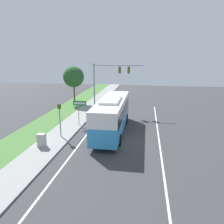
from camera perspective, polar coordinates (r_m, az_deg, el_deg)
The scene contains 11 objects.
ground_plane at distance 20.52m, azimuth 2.15°, elevation -7.84°, with size 80.00×80.00×0.00m, color #38383A.
sidewalk at distance 22.03m, azimuth -14.18°, elevation -6.51°, with size 2.80×80.00×0.12m.
grass_verge at distance 23.44m, azimuth -21.44°, elevation -5.84°, with size 3.60×80.00×0.10m.
lane_divider_near at distance 21.20m, azimuth -7.63°, elevation -7.19°, with size 0.14×30.00×0.01m.
lane_divider_far at distance 20.45m, azimuth 12.33°, elevation -8.26°, with size 0.14×30.00×0.01m.
bus at distance 22.44m, azimuth 0.05°, elevation -0.32°, with size 2.65×10.85×3.71m.
signal_gantry at distance 30.49m, azimuth -0.94°, elevation 9.00°, with size 6.86×0.41×6.75m.
pedestrian_signal at distance 21.49m, azimuth -13.52°, elevation -0.82°, with size 0.28×0.34×3.35m.
street_sign at distance 24.78m, azimuth -8.57°, elevation 1.19°, with size 1.52×0.08×2.95m.
utility_cabinet at distance 20.04m, azimuth -17.91°, elevation -7.01°, with size 0.68×0.49×1.15m.
roadside_tree at distance 36.03m, azimuth -10.01°, elevation 9.03°, with size 3.36×3.36×6.05m.
Camera 1 is at (2.17, -18.83, 7.84)m, focal length 35.00 mm.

